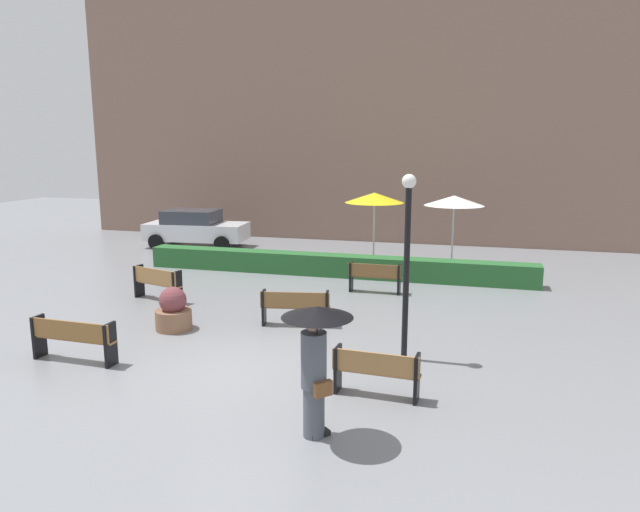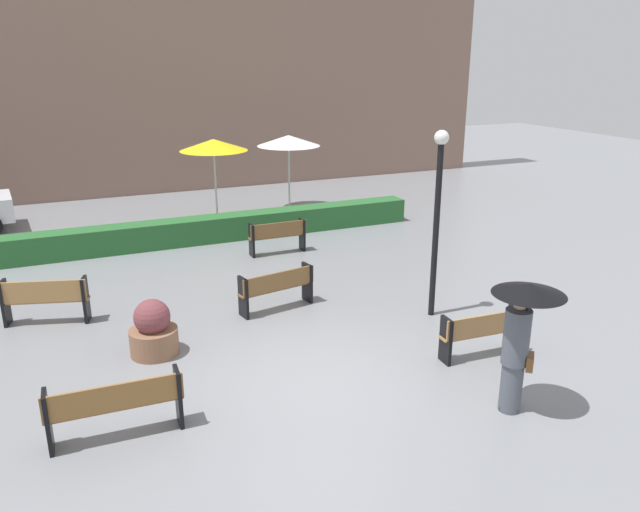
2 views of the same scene
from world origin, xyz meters
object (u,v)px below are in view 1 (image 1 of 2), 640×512
at_px(bench_back_row, 375,276).
at_px(planter_pot, 173,311).
at_px(bench_near_right, 376,370).
at_px(lamp_post, 407,248).
at_px(patio_umbrella_yellow, 374,198).
at_px(parked_car, 195,228).
at_px(bench_mid_center, 295,305).
at_px(bench_far_left, 157,281).
at_px(pedestrian_with_umbrella, 315,351).
at_px(patio_umbrella_white, 454,201).
at_px(bench_near_left, 72,337).

relative_size(bench_back_row, planter_pot, 1.51).
relative_size(bench_near_right, planter_pot, 1.49).
bearing_deg(lamp_post, bench_back_row, 106.33).
relative_size(patio_umbrella_yellow, parked_car, 0.61).
height_order(bench_mid_center, bench_far_left, bench_far_left).
bearing_deg(bench_near_right, bench_back_row, 100.03).
bearing_deg(bench_near_right, pedestrian_with_umbrella, -111.45).
bearing_deg(bench_back_row, patio_umbrella_white, 65.49).
relative_size(patio_umbrella_yellow, patio_umbrella_white, 1.04).
bearing_deg(bench_back_row, bench_mid_center, -110.03).
bearing_deg(bench_near_left, bench_near_right, -0.24).
height_order(bench_near_left, bench_back_row, bench_near_left).
bearing_deg(bench_far_left, bench_mid_center, -14.58).
distance_m(bench_near_right, bench_back_row, 7.10).
relative_size(bench_mid_center, bench_near_right, 1.10).
bearing_deg(bench_near_left, planter_pot, 69.62).
bearing_deg(patio_umbrella_white, pedestrian_with_umbrella, -96.15).
distance_m(bench_back_row, parked_car, 10.33).
bearing_deg(pedestrian_with_umbrella, bench_far_left, 135.68).
bearing_deg(bench_mid_center, bench_far_left, 165.42).
bearing_deg(bench_mid_center, pedestrian_with_umbrella, -69.16).
bearing_deg(bench_back_row, bench_near_left, -124.92).
relative_size(bench_far_left, patio_umbrella_white, 0.65).
bearing_deg(patio_umbrella_yellow, lamp_post, -76.08).
distance_m(bench_far_left, patio_umbrella_white, 10.46).
distance_m(bench_near_right, bench_far_left, 8.31).
distance_m(bench_mid_center, bench_near_left, 4.92).
height_order(bench_far_left, parked_car, parked_car).
xyz_separation_m(bench_near_right, lamp_post, (0.25, 1.92, 1.81)).
height_order(bench_far_left, bench_near_left, bench_far_left).
relative_size(bench_back_row, patio_umbrella_white, 0.61).
relative_size(bench_far_left, planter_pot, 1.61).
distance_m(bench_mid_center, bench_near_right, 4.26).
bearing_deg(bench_far_left, parked_car, 110.16).
xyz_separation_m(pedestrian_with_umbrella, patio_umbrella_white, (1.40, 13.00, 1.00)).
bearing_deg(pedestrian_with_umbrella, parked_car, 123.10).
bearing_deg(patio_umbrella_white, lamp_post, -93.17).
height_order(bench_near_right, lamp_post, lamp_post).
bearing_deg(patio_umbrella_yellow, bench_back_row, -79.47).
bearing_deg(bench_back_row, bench_far_left, -156.96).
relative_size(planter_pot, patio_umbrella_white, 0.40).
distance_m(patio_umbrella_yellow, patio_umbrella_white, 2.79).
relative_size(bench_mid_center, parked_car, 0.39).
relative_size(bench_back_row, parked_car, 0.36).
xyz_separation_m(bench_near_right, planter_pot, (-5.21, 2.41, -0.06)).
relative_size(lamp_post, patio_umbrella_white, 1.48).
xyz_separation_m(bench_near_left, patio_umbrella_white, (6.87, 11.38, 1.82)).
xyz_separation_m(lamp_post, patio_umbrella_white, (0.52, 9.48, 0.05)).
xyz_separation_m(bench_mid_center, parked_car, (-7.36, 9.20, 0.31)).
bearing_deg(bench_mid_center, lamp_post, -28.33).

